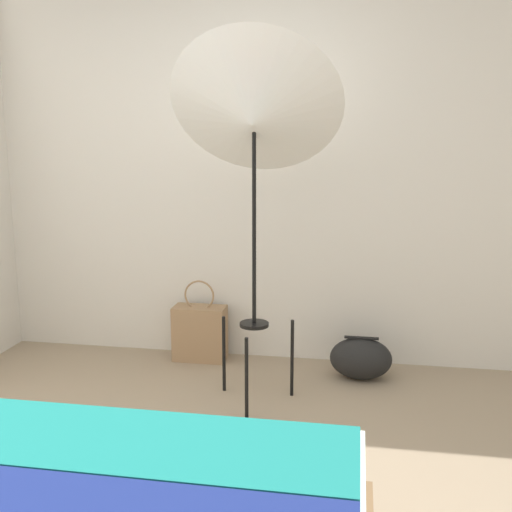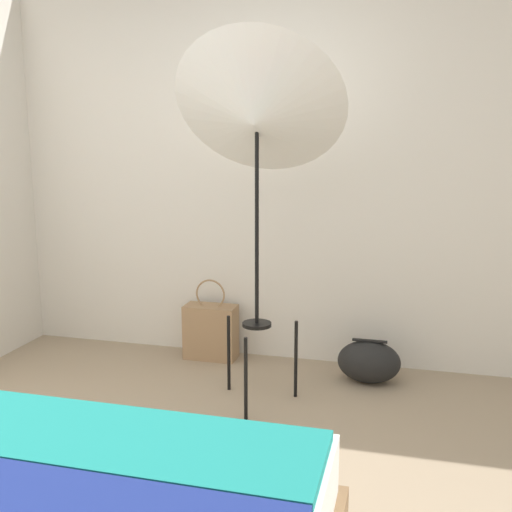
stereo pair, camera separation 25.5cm
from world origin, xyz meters
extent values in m
cube|color=silver|center=(0.00, 2.10, 1.30)|extent=(8.00, 0.05, 2.60)
cube|color=#197F7A|center=(0.04, -0.12, 0.49)|extent=(1.63, 0.43, 0.04)
cylinder|color=black|center=(0.26, 1.10, 0.23)|extent=(0.02, 0.02, 0.46)
cylinder|color=black|center=(0.06, 1.45, 0.23)|extent=(0.02, 0.02, 0.46)
cylinder|color=black|center=(0.47, 1.45, 0.23)|extent=(0.02, 0.02, 0.46)
cylinder|color=black|center=(0.26, 1.33, 0.46)|extent=(0.16, 0.16, 0.02)
cylinder|color=black|center=(0.26, 1.33, 1.03)|extent=(0.02, 0.02, 1.15)
cone|color=white|center=(0.26, 1.33, 1.61)|extent=(0.94, 0.74, 0.84)
cube|color=#9E7A56|center=(-0.22, 1.93, 0.19)|extent=(0.35, 0.18, 0.37)
torus|color=#9E7A56|center=(-0.22, 1.93, 0.45)|extent=(0.21, 0.01, 0.21)
ellipsoid|color=black|center=(0.86, 1.78, 0.13)|extent=(0.39, 0.26, 0.26)
cube|color=black|center=(0.86, 1.78, 0.27)|extent=(0.21, 0.04, 0.01)
camera|label=1|loc=(0.82, -1.84, 1.47)|focal=42.00mm
camera|label=2|loc=(1.07, -1.79, 1.47)|focal=42.00mm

